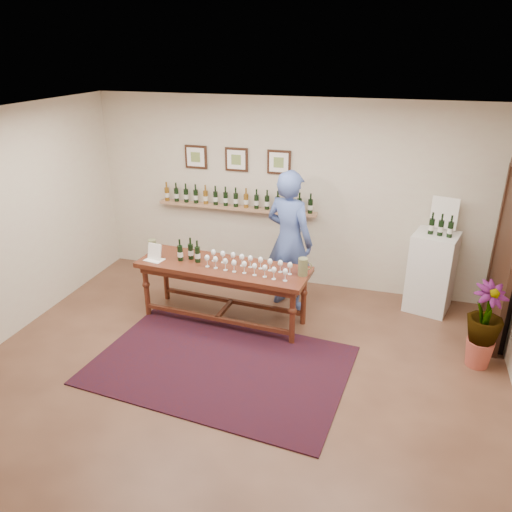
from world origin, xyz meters
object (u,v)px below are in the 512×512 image
(display_pedestal, at_px, (431,272))
(potted_plant, at_px, (484,326))
(person, at_px, (289,241))
(tasting_table, at_px, (223,273))

(display_pedestal, xyz_separation_m, potted_plant, (0.54, -1.27, -0.03))
(potted_plant, bearing_deg, display_pedestal, 112.91)
(display_pedestal, height_order, person, person)
(tasting_table, height_order, display_pedestal, display_pedestal)
(display_pedestal, distance_m, person, 2.02)
(display_pedestal, height_order, potted_plant, display_pedestal)
(tasting_table, bearing_deg, potted_plant, 1.04)
(tasting_table, distance_m, display_pedestal, 2.88)
(tasting_table, xyz_separation_m, display_pedestal, (2.65, 1.12, -0.12))
(display_pedestal, distance_m, potted_plant, 1.38)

